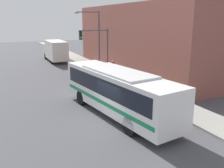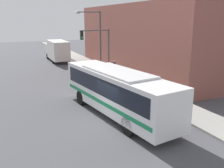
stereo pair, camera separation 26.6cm
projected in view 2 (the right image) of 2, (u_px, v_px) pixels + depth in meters
The scene contains 10 objects.
ground_plane at pixel (107, 124), 15.25m from camera, with size 120.00×120.00×0.00m, color #47474C.
sidewalk at pixel (89, 63), 35.16m from camera, with size 2.51×70.00×0.15m.
building_facade at pixel (140, 38), 29.97m from camera, with size 6.00×24.66×7.78m.
city_bus at pixel (117, 89), 16.16m from camera, with size 3.82×10.51×3.04m.
delivery_truck at pixel (57, 50), 37.06m from camera, with size 2.25×7.74×3.08m.
fire_hydrant at pixel (157, 95), 19.06m from camera, with size 0.26×0.36×0.80m.
traffic_light_pole at pixel (99, 44), 26.46m from camera, with size 3.28×0.35×5.01m.
parking_meter at pixel (113, 69), 26.26m from camera, with size 0.14×0.14×1.38m.
street_lamp at pixel (97, 36), 28.98m from camera, with size 3.00×0.28×6.87m.
pedestrian_near_corner at pixel (114, 68), 26.93m from camera, with size 0.34×0.34×1.71m.
Camera 2 is at (-5.49, -13.02, 6.24)m, focal length 40.00 mm.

